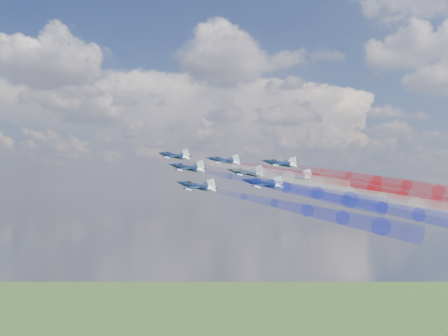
# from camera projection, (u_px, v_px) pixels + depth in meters

# --- Properties ---
(jet_lead) EXTENTS (14.02, 12.72, 6.51)m
(jet_lead) POSITION_uv_depth(u_px,v_px,m) (174.00, 156.00, 149.38)
(jet_lead) COLOR black
(trail_lead) EXTENTS (42.29, 19.21, 12.08)m
(trail_lead) POSITION_uv_depth(u_px,v_px,m) (261.00, 172.00, 134.86)
(trail_lead) COLOR white
(jet_inner_left) EXTENTS (14.02, 12.72, 6.51)m
(jet_inner_left) POSITION_uv_depth(u_px,v_px,m) (188.00, 168.00, 135.48)
(jet_inner_left) COLOR black
(trail_inner_left) EXTENTS (42.29, 19.21, 12.08)m
(trail_inner_left) POSITION_uv_depth(u_px,v_px,m) (286.00, 187.00, 120.96)
(trail_inner_left) COLOR #1A27E3
(jet_inner_right) EXTENTS (14.02, 12.72, 6.51)m
(jet_inner_right) POSITION_uv_depth(u_px,v_px,m) (224.00, 161.00, 149.65)
(jet_inner_right) COLOR black
(trail_inner_right) EXTENTS (42.29, 19.21, 12.08)m
(trail_inner_right) POSITION_uv_depth(u_px,v_px,m) (316.00, 177.00, 135.13)
(trail_inner_right) COLOR red
(jet_outer_left) EXTENTS (14.02, 12.72, 6.51)m
(jet_outer_left) POSITION_uv_depth(u_px,v_px,m) (197.00, 186.00, 123.34)
(jet_outer_left) COLOR black
(trail_outer_left) EXTENTS (42.29, 19.21, 12.08)m
(trail_outer_left) POSITION_uv_depth(u_px,v_px,m) (308.00, 210.00, 108.82)
(trail_outer_left) COLOR #1A27E3
(jet_center_third) EXTENTS (14.02, 12.72, 6.51)m
(jet_center_third) POSITION_uv_depth(u_px,v_px,m) (246.00, 173.00, 138.06)
(jet_center_third) COLOR black
(trail_center_third) EXTENTS (42.29, 19.21, 12.08)m
(trail_center_third) POSITION_uv_depth(u_px,v_px,m) (349.00, 192.00, 123.54)
(trail_center_third) COLOR white
(jet_outer_right) EXTENTS (14.02, 12.72, 6.51)m
(jet_outer_right) POSITION_uv_depth(u_px,v_px,m) (280.00, 163.00, 151.46)
(jet_outer_right) COLOR black
(trail_outer_right) EXTENTS (42.29, 19.21, 12.08)m
(trail_outer_right) POSITION_uv_depth(u_px,v_px,m) (377.00, 180.00, 136.94)
(trail_outer_right) COLOR red
(jet_rear_left) EXTENTS (14.02, 12.72, 6.51)m
(jet_rear_left) POSITION_uv_depth(u_px,v_px,m) (263.00, 184.00, 124.72)
(jet_rear_left) COLOR black
(trail_rear_left) EXTENTS (42.29, 19.21, 12.08)m
(trail_rear_left) POSITION_uv_depth(u_px,v_px,m) (381.00, 207.00, 110.20)
(trail_rear_left) COLOR #1A27E3
(jet_rear_right) EXTENTS (14.02, 12.72, 6.51)m
(jet_rear_right) POSITION_uv_depth(u_px,v_px,m) (294.00, 176.00, 138.21)
(jet_rear_right) COLOR black
(trail_rear_right) EXTENTS (42.29, 19.21, 12.08)m
(trail_rear_right) POSITION_uv_depth(u_px,v_px,m) (402.00, 196.00, 123.69)
(trail_rear_right) COLOR red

